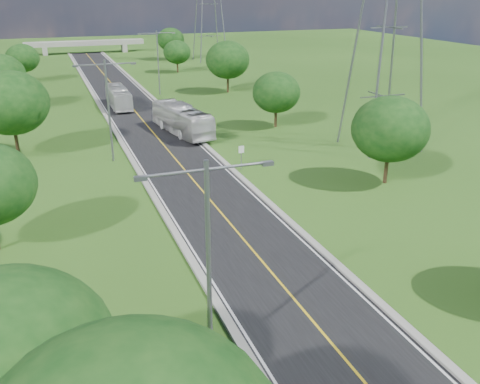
{
  "coord_description": "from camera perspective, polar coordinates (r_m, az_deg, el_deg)",
  "views": [
    {
      "loc": [
        -11.85,
        -7.75,
        16.59
      ],
      "look_at": [
        0.3,
        25.1,
        3.0
      ],
      "focal_mm": 40.0,
      "sensor_mm": 36.0,
      "label": 1
    }
  ],
  "objects": [
    {
      "name": "streetlight_far_right",
      "position": [
        88.23,
        -8.75,
        14.04
      ],
      "size": [
        5.9,
        0.25,
        10.0
      ],
      "color": "slate",
      "rests_on": "ground"
    },
    {
      "name": "tree_ld",
      "position": [
        82.73,
        -24.16,
        11.32
      ],
      "size": [
        6.72,
        6.72,
        7.82
      ],
      "color": "black",
      "rests_on": "ground"
    },
    {
      "name": "curb_left",
      "position": [
        75.95,
        -14.21,
        8.03
      ],
      "size": [
        0.5,
        150.0,
        0.22
      ],
      "primitive_type": "cube",
      "color": "gray",
      "rests_on": "ground"
    },
    {
      "name": "tree_rd",
      "position": [
        89.3,
        -1.33,
        13.91
      ],
      "size": [
        7.14,
        7.14,
        8.3
      ],
      "color": "black",
      "rests_on": "ground"
    },
    {
      "name": "curb_right",
      "position": [
        77.27,
        -7.9,
        8.69
      ],
      "size": [
        0.5,
        150.0,
        0.22
      ],
      "primitive_type": "cube",
      "color": "gray",
      "rests_on": "ground"
    },
    {
      "name": "tree_le",
      "position": [
        106.49,
        -22.2,
        13.09
      ],
      "size": [
        5.88,
        5.88,
        6.84
      ],
      "color": "black",
      "rests_on": "ground"
    },
    {
      "name": "tree_rf",
      "position": [
        131.73,
        -7.41,
        15.83
      ],
      "size": [
        6.3,
        6.3,
        7.33
      ],
      "color": "black",
      "rests_on": "ground"
    },
    {
      "name": "bus_outbound",
      "position": [
        64.02,
        -6.2,
        7.68
      ],
      "size": [
        4.8,
        12.42,
        3.37
      ],
      "primitive_type": "imported",
      "rotation": [
        0.0,
        0.0,
        3.31
      ],
      "color": "silver",
      "rests_on": "road"
    },
    {
      "name": "tree_la",
      "position": [
        19.52,
        -23.54,
        -16.32
      ],
      "size": [
        7.14,
        7.14,
        8.3
      ],
      "color": "black",
      "rests_on": "ground"
    },
    {
      "name": "road",
      "position": [
        76.51,
        -11.03,
        8.32
      ],
      "size": [
        8.0,
        150.0,
        0.06
      ],
      "primitive_type": "cube",
      "color": "black",
      "rests_on": "ground"
    },
    {
      "name": "power_tower_near",
      "position": [
        58.59,
        15.8,
        17.93
      ],
      "size": [
        9.0,
        6.4,
        28.0
      ],
      "color": "slate",
      "rests_on": "ground"
    },
    {
      "name": "ground",
      "position": [
        70.75,
        -10.18,
        7.31
      ],
      "size": [
        260.0,
        260.0,
        0.0
      ],
      "primitive_type": "plane",
      "color": "#274A14",
      "rests_on": "ground"
    },
    {
      "name": "overpass",
      "position": [
        148.9,
        -16.21,
        14.94
      ],
      "size": [
        30.0,
        3.0,
        3.2
      ],
      "color": "gray",
      "rests_on": "ground"
    },
    {
      "name": "tree_rc",
      "position": [
        66.64,
        3.89,
        10.56
      ],
      "size": [
        5.88,
        5.88,
        6.84
      ],
      "color": "black",
      "rests_on": "ground"
    },
    {
      "name": "tree_lc",
      "position": [
        58.87,
        -23.27,
        8.72
      ],
      "size": [
        7.56,
        7.56,
        8.79
      ],
      "color": "black",
      "rests_on": "ground"
    },
    {
      "name": "bus_inbound",
      "position": [
        80.16,
        -12.82,
        9.85
      ],
      "size": [
        2.53,
        10.51,
        2.92
      ],
      "primitive_type": "imported",
      "rotation": [
        0.0,
        0.0,
        -0.01
      ],
      "color": "silver",
      "rests_on": "road"
    },
    {
      "name": "streetlight_mid_left",
      "position": [
        54.13,
        -13.88,
        9.25
      ],
      "size": [
        5.9,
        0.25,
        10.0
      ],
      "color": "slate",
      "rests_on": "ground"
    },
    {
      "name": "streetlight_near_left",
      "position": [
        23.19,
        -3.39,
        -6.16
      ],
      "size": [
        5.9,
        0.25,
        10.0
      ],
      "color": "slate",
      "rests_on": "ground"
    },
    {
      "name": "speed_limit_sign",
      "position": [
        51.06,
        0.14,
        4.13
      ],
      "size": [
        0.55,
        0.09,
        2.4
      ],
      "color": "slate",
      "rests_on": "ground"
    },
    {
      "name": "tree_re",
      "position": [
        111.64,
        -6.74,
        14.6
      ],
      "size": [
        5.46,
        5.46,
        6.35
      ],
      "color": "black",
      "rests_on": "ground"
    },
    {
      "name": "tree_rb",
      "position": [
        48.33,
        15.73,
        6.48
      ],
      "size": [
        6.72,
        6.72,
        7.82
      ],
      "color": "black",
      "rests_on": "ground"
    }
  ]
}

